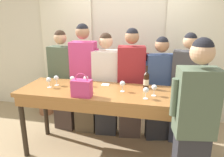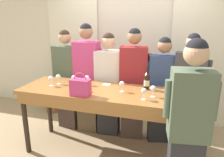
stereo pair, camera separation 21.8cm
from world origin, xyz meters
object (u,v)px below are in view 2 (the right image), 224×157
Objects in this scene: wine_glass_front_right at (74,78)px; wine_glass_back_mid at (191,87)px; guest_olive_jacket at (67,79)px; guest_navy_coat at (162,90)px; tasting_bar at (110,98)px; wine_glass_center_left at (58,77)px; guest_striped_shirt at (133,84)px; wine_glass_front_left at (196,96)px; wine_glass_back_left at (122,84)px; potted_plant at (51,94)px; wine_glass_back_right at (51,79)px; wine_bottle at (147,81)px; wine_glass_center_right at (153,89)px; wine_glass_near_host at (144,91)px; handbag at (80,87)px; wine_glass_front_mid at (81,83)px; wine_glass_center_mid at (87,78)px; host_pouring at (188,129)px; guest_beige_cap at (188,91)px; guest_pink_top at (87,78)px; guest_cream_sweater at (109,85)px.

wine_glass_back_mid is at bearing 1.98° from wine_glass_front_right.
guest_olive_jacket is 1.60m from guest_navy_coat.
wine_glass_center_left reaches higher than tasting_bar.
wine_glass_front_left is at bearing -41.00° from guest_striped_shirt.
wine_glass_back_left is at bearing -129.88° from guest_navy_coat.
guest_striped_shirt is at bearing -14.37° from potted_plant.
wine_bottle is at bearing 10.96° from wine_glass_back_right.
wine_glass_center_right and wine_glass_near_host have the same top height.
handbag reaches higher than wine_glass_front_left.
wine_glass_front_mid is 0.91m from guest_striped_shirt.
wine_bottle is 2.21× the size of wine_glass_center_mid.
wine_glass_front_left is 1.93m from wine_glass_back_right.
wine_glass_front_mid is 0.54m from wine_glass_back_left.
wine_glass_front_right is at bearing 154.46° from host_pouring.
guest_olive_jacket is (-2.02, 0.75, -0.20)m from wine_glass_front_left.
guest_beige_cap is (0.45, 0.64, -0.21)m from wine_glass_center_right.
wine_glass_center_right and wine_glass_back_left have the same top height.
wine_glass_center_left is (-0.24, -0.02, 0.00)m from wine_glass_front_right.
wine_glass_front_left is at bearing -6.94° from wine_glass_center_left.
host_pouring is at bearing -58.89° from wine_bottle.
wine_glass_back_mid is 0.08× the size of guest_pink_top.
wine_glass_front_mid is 1.00× the size of wine_glass_back_right.
wine_glass_center_mid is 1.60m from host_pouring.
potted_plant is at bearing 168.38° from guest_navy_coat.
guest_olive_jacket is at bearing 152.04° from wine_glass_near_host.
handbag is 2.06× the size of wine_glass_back_mid.
potted_plant is at bearing 136.86° from wine_glass_front_right.
guest_navy_coat reaches higher than wine_glass_center_left.
wine_bottle is 0.58m from wine_glass_back_mid.
wine_glass_center_left is 1.84m from wine_glass_back_mid.
handbag reaches higher than wine_glass_center_right.
wine_glass_center_right is 0.16m from wine_glass_near_host.
wine_glass_near_host is 1.05m from guest_cream_sweater.
wine_glass_back_left is 0.88m from wine_glass_back_mid.
wine_glass_back_left is (0.16, 0.03, 0.21)m from tasting_bar.
wine_glass_back_right is at bearing -156.48° from wine_glass_front_right.
guest_olive_jacket reaches higher than handbag.
potted_plant is at bearing 170.05° from guest_beige_cap.
wine_glass_front_right is at bearing -162.48° from guest_beige_cap.
wine_glass_back_right is at bearing -174.45° from wine_glass_back_mid.
tasting_bar is at bearing -149.27° from guest_beige_cap.
wine_glass_front_mid is 0.09× the size of guest_cream_sweater.
wine_glass_center_mid is at bearing 158.35° from tasting_bar.
wine_glass_front_right and wine_glass_back_left have the same top height.
wine_glass_center_left is 0.08× the size of guest_beige_cap.
wine_glass_front_left is 1.00× the size of wine_glass_center_mid.
guest_cream_sweater is 1.55m from potted_plant.
wine_glass_back_mid is at bearing -28.36° from guest_striped_shirt.
wine_glass_near_host is at bearing -10.63° from wine_glass_center_left.
wine_glass_near_host is at bearing -13.95° from wine_glass_front_right.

